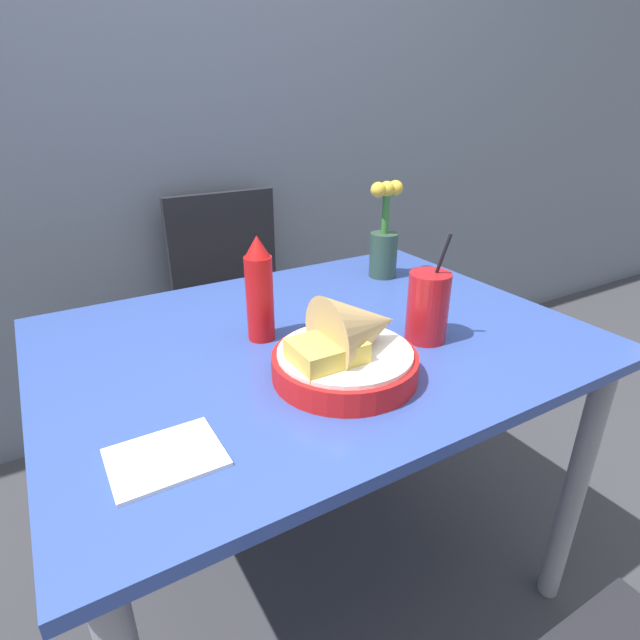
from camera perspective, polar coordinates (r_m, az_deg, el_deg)
The scene contains 9 objects.
ground_plane at distance 1.54m, azimuth -0.37°, elevation -26.76°, with size 12.00×12.00×0.00m, color #38383D.
wall_window at distance 1.88m, azimuth -17.57°, elevation 26.55°, with size 7.00×0.06×2.60m.
dining_table at distance 1.12m, azimuth -0.45°, elevation -6.20°, with size 1.11×0.84×0.73m.
chair_far_window at distance 1.83m, azimuth -9.62°, elevation 2.71°, with size 0.40×0.40×0.89m.
food_basket at distance 0.90m, azimuth 3.49°, elevation -3.18°, with size 0.27×0.27×0.16m.
ketchup_bottle at distance 1.02m, azimuth -6.95°, elevation 3.36°, with size 0.06×0.06×0.22m.
drink_cup at distance 1.05m, azimuth 12.18°, elevation 1.24°, with size 0.09×0.09×0.23m.
flower_vase at distance 1.40m, azimuth 7.34°, elevation 9.04°, with size 0.10×0.08×0.26m.
napkin at distance 0.76m, azimuth -17.23°, elevation -14.77°, with size 0.15×0.12×0.01m.
Camera 1 is at (-0.48, -0.83, 1.20)m, focal length 28.00 mm.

